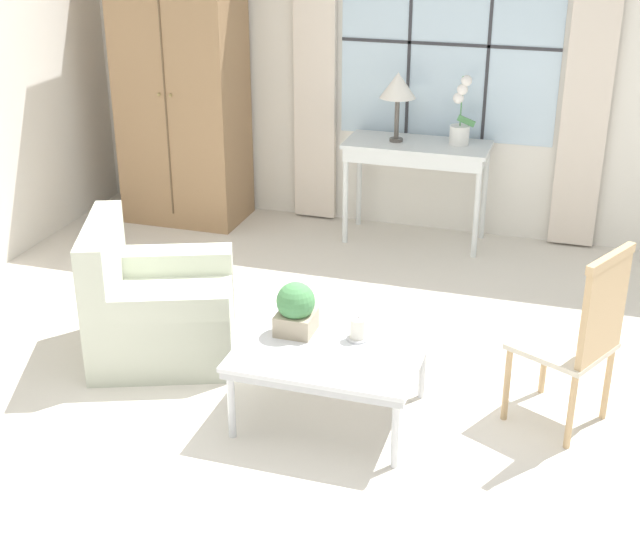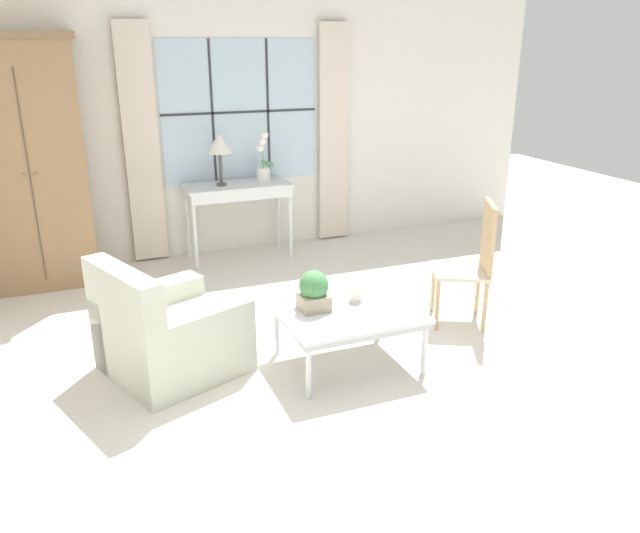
% 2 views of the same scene
% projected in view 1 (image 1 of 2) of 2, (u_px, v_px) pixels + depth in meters
% --- Properties ---
extents(ground_plane, '(14.00, 14.00, 0.00)m').
position_uv_depth(ground_plane, '(337.00, 421.00, 4.80)').
color(ground_plane, silver).
extents(wall_back_windowed, '(7.20, 0.14, 2.80)m').
position_uv_depth(wall_back_windowed, '(449.00, 60.00, 6.88)').
color(wall_back_windowed, silver).
rests_on(wall_back_windowed, ground_plane).
extents(armoire, '(1.04, 0.67, 2.31)m').
position_uv_depth(armoire, '(182.00, 82.00, 7.22)').
color(armoire, '#93704C').
rests_on(armoire, ground_plane).
extents(console_table, '(1.11, 0.50, 0.81)m').
position_uv_depth(console_table, '(417.00, 154.00, 6.90)').
color(console_table, silver).
rests_on(console_table, ground_plane).
extents(table_lamp, '(0.28, 0.28, 0.53)m').
position_uv_depth(table_lamp, '(398.00, 87.00, 6.74)').
color(table_lamp, '#4C4742').
rests_on(table_lamp, console_table).
extents(potted_orchid, '(0.19, 0.15, 0.53)m').
position_uv_depth(potted_orchid, '(461.00, 119.00, 6.76)').
color(potted_orchid, white).
rests_on(potted_orchid, console_table).
extents(armchair_upholstered, '(1.08, 1.08, 0.84)m').
position_uv_depth(armchair_upholstered, '(157.00, 311.00, 5.40)').
color(armchair_upholstered, beige).
rests_on(armchair_upholstered, ground_plane).
extents(side_chair_wooden, '(0.59, 0.59, 1.02)m').
position_uv_depth(side_chair_wooden, '(582.00, 331.00, 4.53)').
color(side_chair_wooden, beige).
rests_on(side_chair_wooden, ground_plane).
extents(coffee_table, '(0.97, 0.77, 0.43)m').
position_uv_depth(coffee_table, '(331.00, 354.00, 4.69)').
color(coffee_table, silver).
rests_on(coffee_table, ground_plane).
extents(potted_plant_small, '(0.21, 0.21, 0.29)m').
position_uv_depth(potted_plant_small, '(296.00, 308.00, 4.76)').
color(potted_plant_small, tan).
rests_on(potted_plant_small, coffee_table).
extents(pillar_candle, '(0.12, 0.12, 0.14)m').
position_uv_depth(pillar_candle, '(358.00, 330.00, 4.72)').
color(pillar_candle, silver).
rests_on(pillar_candle, coffee_table).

